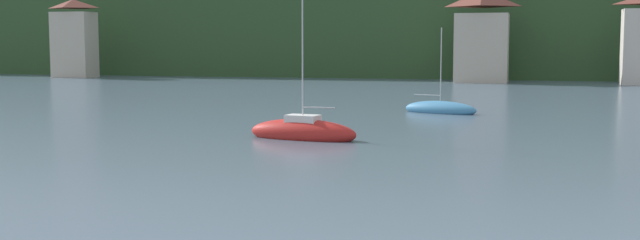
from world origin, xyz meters
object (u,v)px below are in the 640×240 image
Objects in this scene: sailboat_far_1 at (303,132)px; sailboat_far_5 at (440,109)px; shore_building_west at (74,39)px; shore_building_westcentral at (482,38)px.

sailboat_far_1 is 14.87m from sailboat_far_5.
sailboat_far_1 is (44.57, -51.64, -4.31)m from shore_building_west.
sailboat_far_1 is (-4.23, -52.56, -4.42)m from shore_building_westcentral.
sailboat_far_1 is at bearing -87.65° from sailboat_far_5.
shore_building_westcentral reaches higher than sailboat_far_5.
sailboat_far_1 is at bearing -49.21° from shore_building_west.
sailboat_far_5 is at bearing -97.96° from sailboat_far_1.
sailboat_far_5 is (0.07, -38.32, -4.50)m from shore_building_westcentral.
shore_building_west is 1.25× the size of sailboat_far_1.
shore_building_west is 68.35m from sailboat_far_1.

